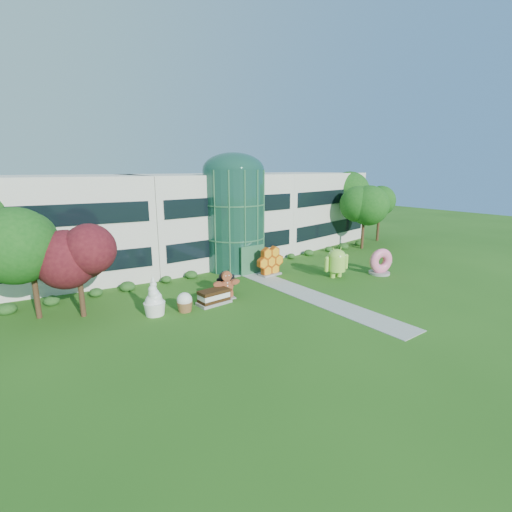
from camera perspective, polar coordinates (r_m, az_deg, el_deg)
ground at (r=29.41m, az=9.83°, el=-6.65°), size 140.00×140.00×0.00m
building at (r=42.37m, az=-7.88°, el=6.06°), size 46.00×15.00×9.30m
atrium at (r=37.24m, az=-3.39°, el=5.54°), size 6.00×6.00×9.80m
walkway at (r=30.72m, az=7.12°, el=-5.63°), size 2.40×20.00×0.04m
tree_red at (r=27.65m, az=-25.56°, el=-2.58°), size 4.00×4.00×6.00m
trees_backdrop at (r=38.17m, az=-4.20°, el=4.66°), size 52.00×8.00×8.40m
android_green at (r=35.21m, az=12.29°, el=-0.72°), size 3.04×2.28×3.15m
android_black at (r=30.24m, az=-4.69°, el=-3.77°), size 2.05×1.50×2.16m
donut at (r=37.40m, az=18.55°, el=-0.76°), size 2.69×1.80×2.56m
gingerbread at (r=29.01m, az=-4.53°, el=-4.42°), size 2.55×1.29×2.25m
ice_cream_sandwich at (r=28.13m, az=-6.50°, el=-6.26°), size 2.59×1.41×1.12m
honeycomb at (r=35.10m, az=2.20°, el=-1.01°), size 3.25×1.33×2.50m
froyo at (r=26.64m, az=-15.43°, el=-5.98°), size 1.94×1.94×2.74m
cupcake at (r=27.01m, az=-10.93°, el=-6.96°), size 1.54×1.54×1.40m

